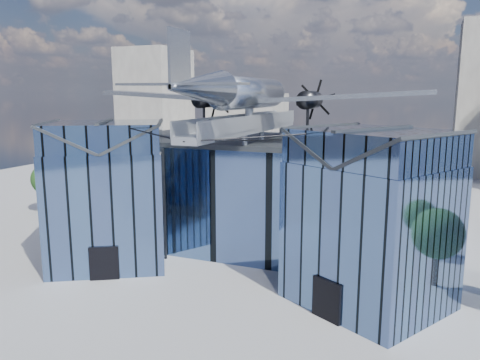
% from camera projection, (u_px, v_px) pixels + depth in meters
% --- Properties ---
extents(ground_plane, '(120.00, 120.00, 0.00)m').
position_uv_depth(ground_plane, '(230.00, 275.00, 36.58)').
color(ground_plane, gray).
extents(museum, '(32.88, 24.50, 17.60)m').
position_uv_depth(museum, '(256.00, 191.00, 40.88)').
color(museum, '#476292').
rests_on(museum, ground).
extents(bg_towers, '(77.00, 24.50, 26.00)m').
position_uv_depth(bg_towers, '(354.00, 117.00, 80.21)').
color(bg_towers, gray).
rests_on(bg_towers, ground).
extents(tree_side_w, '(4.14, 4.14, 5.91)m').
position_uv_depth(tree_side_w, '(48.00, 179.00, 55.11)').
color(tree_side_w, '#311E13').
rests_on(tree_side_w, ground).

